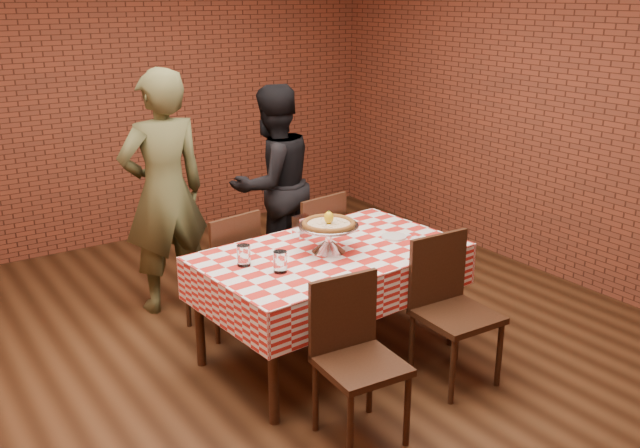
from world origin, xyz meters
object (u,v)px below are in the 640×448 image
Objects in this scene: pizza_stand at (329,238)px; pizza at (329,224)px; water_glass_left at (280,262)px; chair_far_left at (221,270)px; table at (330,304)px; water_glass_right at (244,255)px; chair_near_left at (361,365)px; chair_near_right at (457,314)px; chair_far_right at (307,248)px; diner_olive at (164,193)px; condiment_caddy at (302,227)px; diner_black at (273,184)px.

pizza_stand is 0.09m from pizza.
chair_far_left reaches higher than water_glass_left.
table is 0.74m from water_glass_right.
chair_near_left is 0.97× the size of chair_near_right.
water_glass_right is 1.37m from chair_near_right.
table is at bearing 10.38° from pizza.
table is 4.86× the size of pizza.
table is at bearing 59.25° from chair_far_right.
diner_olive reaches higher than chair_far_right.
table is at bearing 16.02° from water_glass_left.
condiment_caddy is at bearing 120.77° from chair_far_left.
chair_near_right is (0.86, 0.14, 0.01)m from chair_near_left.
pizza_stand is 3.02× the size of water_glass_left.
chair_near_right is (0.46, -0.72, 0.09)m from table.
pizza_stand reaches higher than table.
water_glass_right is 0.14× the size of chair_near_right.
condiment_caddy is 0.72m from chair_far_left.
condiment_caddy is 0.17× the size of chair_far_left.
chair_near_left is at bearing -78.66° from water_glass_right.
table is 0.89m from chair_far_left.
diner_black reaches higher than pizza.
water_glass_right is 0.87× the size of condiment_caddy.
diner_olive reaches higher than chair_near_right.
chair_near_right is at bearing -56.52° from pizza.
pizza reaches higher than chair_near_left.
water_glass_right is at bearing 105.80° from chair_near_left.
pizza_stand is at bearing 16.20° from water_glass_left.
diner_olive is (-0.57, 1.34, 0.08)m from pizza_stand.
diner_black is at bearing 73.74° from pizza.
condiment_caddy is at bearing 45.90° from chair_far_right.
chair_near_right is (1.05, -0.80, -0.36)m from water_glass_right.
chair_near_left is 2.26m from diner_olive.
table is 1.85× the size of chair_near_left.
table is 1.82× the size of chair_far_right.
chair_far_left is at bearing -7.14° from chair_far_right.
condiment_caddy is 0.08× the size of diner_olive.
water_glass_right is at bearing 66.30° from chair_far_left.
water_glass_right is 1.63m from diner_black.
diner_black is (0.41, 1.39, -0.02)m from pizza_stand.
chair_far_right is at bearing 70.56° from chair_near_left.
diner_black is (0.41, 1.08, -0.01)m from condiment_caddy.
pizza_stand is 0.46m from water_glass_left.
water_glass_right is 0.07× the size of diner_olive.
water_glass_left is (-0.44, -0.13, -0.02)m from pizza_stand.
pizza_stand is 0.44× the size of chair_near_left.
table is at bearing -8.17° from water_glass_right.
table is at bearing 125.11° from chair_near_right.
condiment_caddy reaches higher than water_glass_right.
pizza is 0.19× the size of diner_olive.
chair_near_left is at bearing 93.13° from diner_olive.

